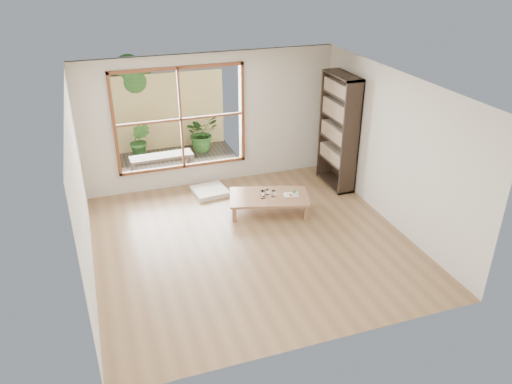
{
  "coord_description": "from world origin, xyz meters",
  "views": [
    {
      "loc": [
        -2.19,
        -6.63,
        4.42
      ],
      "look_at": [
        0.3,
        0.64,
        0.55
      ],
      "focal_mm": 35.0,
      "sensor_mm": 36.0,
      "label": 1
    }
  ],
  "objects_px": {
    "bookshelf": "(339,132)",
    "garden_bench": "(162,158)",
    "low_table": "(269,198)",
    "food_tray": "(292,194)"
  },
  "relations": [
    {
      "from": "food_tray",
      "to": "garden_bench",
      "type": "bearing_deg",
      "value": 141.03
    },
    {
      "from": "food_tray",
      "to": "garden_bench",
      "type": "relative_size",
      "value": 0.22
    },
    {
      "from": "low_table",
      "to": "bookshelf",
      "type": "bearing_deg",
      "value": 37.35
    },
    {
      "from": "bookshelf",
      "to": "garden_bench",
      "type": "distance_m",
      "value": 3.68
    },
    {
      "from": "low_table",
      "to": "garden_bench",
      "type": "height_order",
      "value": "garden_bench"
    },
    {
      "from": "low_table",
      "to": "bookshelf",
      "type": "relative_size",
      "value": 0.7
    },
    {
      "from": "bookshelf",
      "to": "food_tray",
      "type": "relative_size",
      "value": 7.7
    },
    {
      "from": "low_table",
      "to": "garden_bench",
      "type": "bearing_deg",
      "value": 141.01
    },
    {
      "from": "low_table",
      "to": "food_tray",
      "type": "bearing_deg",
      "value": 2.79
    },
    {
      "from": "food_tray",
      "to": "garden_bench",
      "type": "distance_m",
      "value": 3.06
    }
  ]
}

